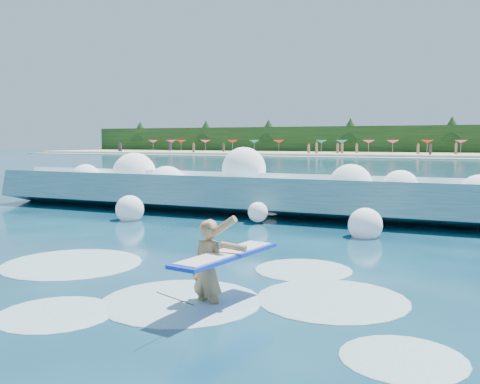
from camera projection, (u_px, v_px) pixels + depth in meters
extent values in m
plane|color=#072438|center=(143.00, 250.00, 12.09)|extent=(200.00, 200.00, 0.00)
cube|color=tan|center=(432.00, 155.00, 82.87)|extent=(140.00, 20.00, 0.40)
cube|color=silver|center=(425.00, 158.00, 72.90)|extent=(140.00, 5.00, 0.08)
cube|color=black|center=(437.00, 140.00, 91.73)|extent=(140.00, 4.00, 5.00)
cube|color=teal|center=(254.00, 199.00, 17.89)|extent=(19.88, 3.03, 1.66)
cube|color=white|center=(263.00, 183.00, 18.57)|extent=(19.88, 1.40, 0.77)
cube|color=black|center=(151.00, 191.00, 21.48)|extent=(2.94, 2.69, 1.29)
cube|color=black|center=(208.00, 198.00, 19.53)|extent=(1.89, 1.52, 0.99)
cube|color=black|center=(289.00, 195.00, 19.51)|extent=(2.48, 2.54, 1.39)
imported|color=#A97B4E|center=(208.00, 272.00, 7.98)|extent=(0.64, 0.49, 1.57)
cube|color=#0C31D5|center=(226.00, 255.00, 7.88)|extent=(0.82, 2.19, 0.05)
cube|color=white|center=(226.00, 254.00, 7.88)|extent=(0.71, 2.00, 0.05)
cylinder|color=black|center=(177.00, 299.00, 6.82)|extent=(0.01, 0.91, 0.43)
sphere|color=white|center=(86.00, 178.00, 20.24)|extent=(1.07, 1.07, 1.07)
sphere|color=white|center=(134.00, 174.00, 20.41)|extent=(1.67, 1.67, 1.67)
sphere|color=white|center=(167.00, 186.00, 18.96)|extent=(1.44, 1.44, 1.44)
sphere|color=white|center=(244.00, 169.00, 18.54)|extent=(1.53, 1.53, 1.53)
sphere|color=white|center=(271.00, 197.00, 17.09)|extent=(1.19, 1.19, 1.19)
sphere|color=white|center=(351.00, 186.00, 16.64)|extent=(1.38, 1.38, 1.38)
sphere|color=white|center=(400.00, 189.00, 16.16)|extent=(1.15, 1.15, 1.15)
sphere|color=white|center=(479.00, 195.00, 14.75)|extent=(1.15, 1.15, 1.15)
sphere|color=white|center=(130.00, 209.00, 16.60)|extent=(0.88, 0.88, 0.88)
sphere|color=white|center=(258.00, 212.00, 15.93)|extent=(0.60, 0.60, 0.60)
sphere|color=white|center=(365.00, 225.00, 13.68)|extent=(0.88, 0.88, 0.88)
ellipsoid|color=silver|center=(181.00, 301.00, 8.24)|extent=(2.53, 2.53, 0.13)
ellipsoid|color=silver|center=(56.00, 314.00, 7.64)|extent=(1.72, 1.72, 0.09)
ellipsoid|color=silver|center=(332.00, 300.00, 8.32)|extent=(2.41, 2.41, 0.12)
ellipsoid|color=silver|center=(72.00, 264.00, 10.74)|extent=(2.81, 2.81, 0.14)
ellipsoid|color=silver|center=(303.00, 270.00, 10.23)|extent=(1.88, 1.88, 0.09)
ellipsoid|color=silver|center=(403.00, 358.00, 6.08)|extent=(1.47, 1.47, 0.07)
cone|color=#E14262|center=(153.00, 141.00, 107.94)|extent=(2.00, 2.00, 0.50)
cone|color=#E14262|center=(171.00, 141.00, 106.47)|extent=(2.00, 2.00, 0.50)
cone|color=red|center=(181.00, 141.00, 103.75)|extent=(2.00, 2.00, 0.50)
cone|color=#E14262|center=(205.00, 141.00, 102.11)|extent=(2.00, 2.00, 0.50)
cone|color=red|center=(232.00, 141.00, 99.94)|extent=(2.00, 2.00, 0.50)
cone|color=#148072|center=(254.00, 141.00, 96.66)|extent=(2.00, 2.00, 0.50)
cone|color=red|center=(279.00, 141.00, 94.95)|extent=(2.00, 2.00, 0.50)
cone|color=#148072|center=(321.00, 141.00, 93.07)|extent=(2.00, 2.00, 0.50)
cone|color=#148072|center=(342.00, 141.00, 90.20)|extent=(2.00, 2.00, 0.50)
cone|color=#E14262|center=(369.00, 141.00, 86.92)|extent=(2.00, 2.00, 0.50)
cone|color=#E14262|center=(393.00, 142.00, 85.74)|extent=(2.00, 2.00, 0.50)
cone|color=red|center=(427.00, 142.00, 85.74)|extent=(2.00, 2.00, 0.50)
cone|color=#E14262|center=(461.00, 142.00, 84.83)|extent=(2.00, 2.00, 0.50)
cube|color=#3F332D|center=(349.00, 149.00, 86.03)|extent=(0.35, 0.22, 1.45)
cube|color=#8C664C|center=(447.00, 149.00, 84.11)|extent=(0.35, 0.22, 1.50)
cube|color=#262633|center=(330.00, 149.00, 83.87)|extent=(0.35, 0.22, 1.35)
cube|color=#3F332D|center=(154.00, 147.00, 100.15)|extent=(0.35, 0.22, 1.40)
cube|color=brown|center=(224.00, 148.00, 96.34)|extent=(0.35, 0.22, 1.38)
cube|color=#3F332D|center=(451.00, 149.00, 81.33)|extent=(0.35, 0.22, 1.38)
cube|color=#262633|center=(331.00, 148.00, 90.36)|extent=(0.35, 0.22, 1.61)
cube|color=brown|center=(357.00, 149.00, 85.82)|extent=(0.35, 0.22, 1.42)
cube|color=#3F332D|center=(248.00, 151.00, 84.72)|extent=(0.35, 0.22, 1.36)
cube|color=#262633|center=(143.00, 148.00, 98.83)|extent=(0.35, 0.22, 1.38)
cube|color=brown|center=(174.00, 147.00, 98.63)|extent=(0.35, 0.22, 1.44)
cube|color=#3F332D|center=(312.00, 151.00, 82.39)|extent=(0.35, 0.22, 1.36)
cube|color=#8C664C|center=(155.00, 148.00, 99.48)|extent=(0.35, 0.22, 1.35)
cube|color=#262633|center=(423.00, 148.00, 86.64)|extent=(0.35, 0.22, 1.61)
cube|color=#8C664C|center=(430.00, 149.00, 76.24)|extent=(0.35, 0.22, 1.49)
cube|color=#262633|center=(228.00, 147.00, 98.73)|extent=(0.35, 0.22, 1.47)
cube|color=brown|center=(149.00, 147.00, 104.01)|extent=(0.35, 0.22, 1.60)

